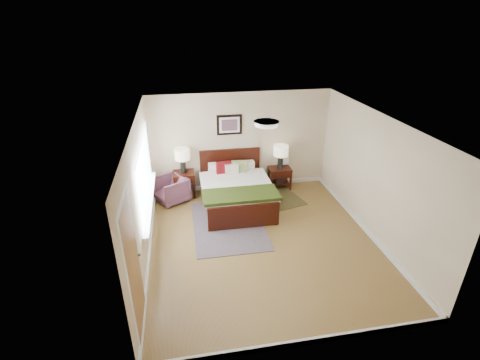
{
  "coord_description": "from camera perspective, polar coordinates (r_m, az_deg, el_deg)",
  "views": [
    {
      "loc": [
        -1.47,
        -5.64,
        4.19
      ],
      "look_at": [
        -0.33,
        0.75,
        1.05
      ],
      "focal_mm": 26.0,
      "sensor_mm": 36.0,
      "label": 1
    }
  ],
  "objects": [
    {
      "name": "floor",
      "position": [
        7.18,
        3.7,
        -9.95
      ],
      "size": [
        5.0,
        5.0,
        0.0
      ],
      "primitive_type": "plane",
      "color": "olive",
      "rests_on": "ground"
    },
    {
      "name": "back_wall",
      "position": [
        8.78,
        0.11,
        6.25
      ],
      "size": [
        4.5,
        0.04,
        2.5
      ],
      "primitive_type": "cube",
      "color": "beige",
      "rests_on": "ground"
    },
    {
      "name": "front_wall",
      "position": [
        4.54,
        11.77,
        -15.12
      ],
      "size": [
        4.5,
        0.04,
        2.5
      ],
      "primitive_type": "cube",
      "color": "beige",
      "rests_on": "ground"
    },
    {
      "name": "left_wall",
      "position": [
        6.41,
        -15.95,
        -2.56
      ],
      "size": [
        0.04,
        5.0,
        2.5
      ],
      "primitive_type": "cube",
      "color": "beige",
      "rests_on": "ground"
    },
    {
      "name": "right_wall",
      "position": [
        7.37,
        21.26,
        0.44
      ],
      "size": [
        0.04,
        5.0,
        2.5
      ],
      "primitive_type": "cube",
      "color": "beige",
      "rests_on": "ground"
    },
    {
      "name": "ceiling",
      "position": [
        6.07,
        4.37,
        9.59
      ],
      "size": [
        4.5,
        5.0,
        0.02
      ],
      "primitive_type": "cube",
      "color": "white",
      "rests_on": "back_wall"
    },
    {
      "name": "window",
      "position": [
        6.98,
        -15.2,
        1.08
      ],
      "size": [
        0.11,
        2.72,
        1.32
      ],
      "color": "silver",
      "rests_on": "left_wall"
    },
    {
      "name": "door",
      "position": [
        5.04,
        -17.0,
        -13.7
      ],
      "size": [
        0.06,
        1.0,
        2.18
      ],
      "color": "silver",
      "rests_on": "ground"
    },
    {
      "name": "ceil_fixture",
      "position": [
        6.08,
        4.36,
        9.27
      ],
      "size": [
        0.44,
        0.44,
        0.08
      ],
      "color": "white",
      "rests_on": "ceiling"
    },
    {
      "name": "bed",
      "position": [
        8.14,
        -0.65,
        -1.15
      ],
      "size": [
        1.65,
        1.99,
        1.07
      ],
      "color": "#361108",
      "rests_on": "ground"
    },
    {
      "name": "wall_art",
      "position": [
        8.56,
        -1.76,
        9.04
      ],
      "size": [
        0.62,
        0.05,
        0.5
      ],
      "color": "black",
      "rests_on": "back_wall"
    },
    {
      "name": "nightstand_left",
      "position": [
        8.71,
        -9.19,
        0.42
      ],
      "size": [
        0.53,
        0.48,
        0.63
      ],
      "color": "#361108",
      "rests_on": "ground"
    },
    {
      "name": "nightstand_right",
      "position": [
        9.12,
        6.53,
        0.7
      ],
      "size": [
        0.56,
        0.42,
        0.56
      ],
      "color": "#361108",
      "rests_on": "ground"
    },
    {
      "name": "lamp_left",
      "position": [
        8.51,
        -9.45,
        3.9
      ],
      "size": [
        0.37,
        0.37,
        0.61
      ],
      "color": "black",
      "rests_on": "nightstand_left"
    },
    {
      "name": "lamp_right",
      "position": [
        8.88,
        6.72,
        4.53
      ],
      "size": [
        0.37,
        0.37,
        0.61
      ],
      "color": "black",
      "rests_on": "nightstand_right"
    },
    {
      "name": "armchair",
      "position": [
        8.57,
        -11.22,
        -1.55
      ],
      "size": [
        0.95,
        0.94,
        0.64
      ],
      "primitive_type": "imported",
      "rotation": [
        0.0,
        0.0,
        -1.07
      ],
      "color": "brown",
      "rests_on": "ground"
    },
    {
      "name": "rug_persian",
      "position": [
        7.65,
        -1.89,
        -7.35
      ],
      "size": [
        1.52,
        2.15,
        0.01
      ],
      "primitive_type": "cube",
      "rotation": [
        0.0,
        0.0,
        -0.0
      ],
      "color": "#0D1445",
      "rests_on": "ground"
    },
    {
      "name": "rug_navy",
      "position": [
        8.8,
        6.78,
        -2.76
      ],
      "size": [
        1.07,
        1.35,
        0.01
      ],
      "primitive_type": "cube",
      "rotation": [
        0.0,
        0.0,
        0.26
      ],
      "color": "black",
      "rests_on": "ground"
    }
  ]
}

